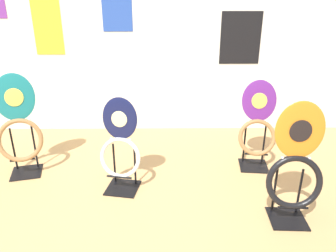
% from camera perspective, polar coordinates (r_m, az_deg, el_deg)
% --- Properties ---
extents(wall_back, '(8.00, 0.07, 2.60)m').
position_cam_1_polar(wall_back, '(4.01, -7.08, 17.11)').
color(wall_back, silver).
rests_on(wall_back, ground_plane).
extents(toilet_seat_display_teal_sax, '(0.44, 0.34, 0.98)m').
position_cam_1_polar(toilet_seat_display_teal_sax, '(3.38, -24.54, -0.46)').
color(toilet_seat_display_teal_sax, black).
rests_on(toilet_seat_display_teal_sax, ground_plane).
extents(toilet_seat_display_navy_moon, '(0.38, 0.33, 0.86)m').
position_cam_1_polar(toilet_seat_display_navy_moon, '(2.87, -8.30, -3.65)').
color(toilet_seat_display_navy_moon, black).
rests_on(toilet_seat_display_navy_moon, ground_plane).
extents(toilet_seat_display_purple_note, '(0.38, 0.31, 0.88)m').
position_cam_1_polar(toilet_seat_display_purple_note, '(3.33, 15.28, -0.56)').
color(toilet_seat_display_purple_note, black).
rests_on(toilet_seat_display_purple_note, ground_plane).
extents(toilet_seat_display_orange_sun, '(0.43, 0.29, 0.97)m').
position_cam_1_polar(toilet_seat_display_orange_sun, '(2.61, 21.31, -6.94)').
color(toilet_seat_display_orange_sun, black).
rests_on(toilet_seat_display_orange_sun, ground_plane).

